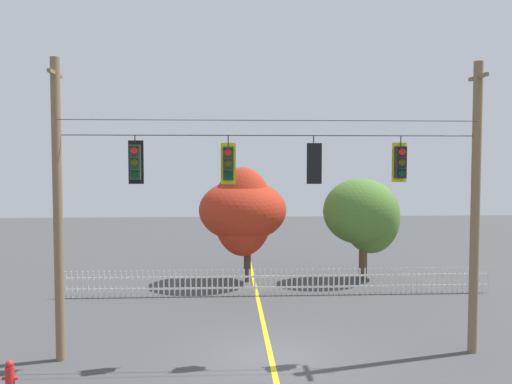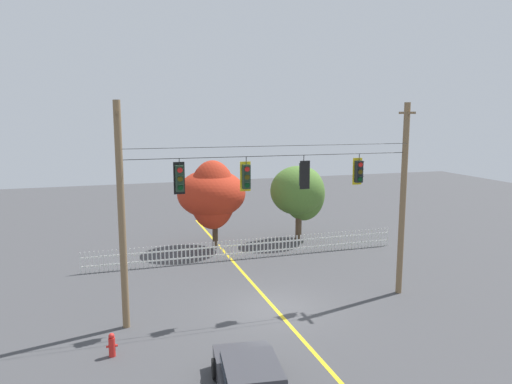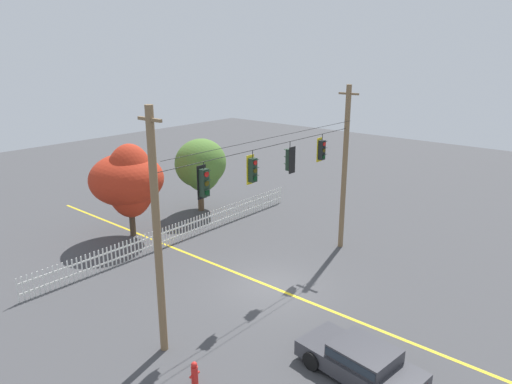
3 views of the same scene
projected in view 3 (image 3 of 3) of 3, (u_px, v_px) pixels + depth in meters
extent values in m
plane|color=#424244|center=(271.00, 287.00, 21.11)|extent=(80.00, 80.00, 0.00)
cube|color=gold|center=(271.00, 287.00, 21.11)|extent=(0.16, 36.00, 0.01)
cylinder|color=brown|center=(157.00, 236.00, 15.46)|extent=(0.27, 0.27, 8.61)
cylinder|color=brown|center=(345.00, 169.00, 24.28)|extent=(0.27, 0.27, 8.61)
cube|color=brown|center=(150.00, 119.00, 14.36)|extent=(0.10, 1.10, 0.10)
cube|color=brown|center=(349.00, 94.00, 23.18)|extent=(0.10, 1.10, 0.10)
cylinder|color=black|center=(272.00, 146.00, 19.26)|extent=(11.90, 0.02, 0.02)
cylinder|color=black|center=(277.00, 136.00, 18.98)|extent=(11.90, 0.02, 0.02)
cylinder|color=black|center=(204.00, 165.00, 16.48)|extent=(0.03, 0.03, 0.26)
cube|color=black|center=(202.00, 182.00, 16.74)|extent=(0.43, 0.02, 1.25)
cube|color=#1E3323|center=(204.00, 183.00, 16.66)|extent=(0.30, 0.24, 1.00)
cylinder|color=red|center=(207.00, 174.00, 16.48)|extent=(0.20, 0.03, 0.20)
cube|color=#1E3323|center=(207.00, 171.00, 16.42)|extent=(0.22, 0.12, 0.06)
cylinder|color=#463B09|center=(207.00, 183.00, 16.58)|extent=(0.20, 0.03, 0.20)
cube|color=#1E3323|center=(208.00, 181.00, 16.52)|extent=(0.22, 0.12, 0.06)
cylinder|color=#073513|center=(207.00, 192.00, 16.67)|extent=(0.20, 0.03, 0.20)
cube|color=#1E3323|center=(208.00, 190.00, 16.61)|extent=(0.22, 0.12, 0.06)
cylinder|color=black|center=(253.00, 154.00, 18.41)|extent=(0.03, 0.03, 0.32)
cube|color=yellow|center=(250.00, 170.00, 18.68)|extent=(0.43, 0.02, 1.19)
cube|color=#1E3323|center=(253.00, 170.00, 18.60)|extent=(0.30, 0.24, 0.96)
cylinder|color=red|center=(255.00, 163.00, 18.42)|extent=(0.20, 0.03, 0.20)
cube|color=#1E3323|center=(256.00, 160.00, 18.36)|extent=(0.22, 0.12, 0.06)
cylinder|color=#463B09|center=(255.00, 171.00, 18.51)|extent=(0.20, 0.03, 0.20)
cube|color=#1E3323|center=(256.00, 168.00, 18.45)|extent=(0.22, 0.12, 0.06)
cylinder|color=#073513|center=(255.00, 178.00, 18.60)|extent=(0.20, 0.03, 0.20)
cube|color=#1E3323|center=(256.00, 176.00, 18.54)|extent=(0.22, 0.12, 0.06)
cylinder|color=black|center=(290.00, 145.00, 20.21)|extent=(0.03, 0.03, 0.33)
cube|color=black|center=(292.00, 160.00, 20.31)|extent=(0.43, 0.02, 1.17)
cube|color=#1E3323|center=(290.00, 160.00, 20.39)|extent=(0.30, 0.24, 0.94)
cylinder|color=red|center=(287.00, 152.00, 20.38)|extent=(0.20, 0.03, 0.20)
cube|color=#1E3323|center=(287.00, 150.00, 20.38)|extent=(0.22, 0.12, 0.06)
cylinder|color=#463B09|center=(287.00, 159.00, 20.47)|extent=(0.20, 0.03, 0.20)
cube|color=#1E3323|center=(286.00, 157.00, 20.47)|extent=(0.22, 0.12, 0.06)
cylinder|color=#073513|center=(287.00, 166.00, 20.56)|extent=(0.20, 0.03, 0.20)
cube|color=#1E3323|center=(286.00, 164.00, 20.56)|extent=(0.22, 0.12, 0.06)
cylinder|color=black|center=(322.00, 137.00, 22.06)|extent=(0.03, 0.03, 0.31)
cube|color=yellow|center=(319.00, 150.00, 22.32)|extent=(0.43, 0.02, 1.15)
cube|color=black|center=(322.00, 150.00, 22.24)|extent=(0.30, 0.24, 0.93)
cylinder|color=red|center=(324.00, 144.00, 22.07)|extent=(0.20, 0.03, 0.20)
cube|color=black|center=(325.00, 142.00, 22.01)|extent=(0.22, 0.12, 0.06)
cylinder|color=#463B09|center=(324.00, 150.00, 22.16)|extent=(0.20, 0.03, 0.20)
cube|color=black|center=(325.00, 148.00, 22.10)|extent=(0.22, 0.12, 0.06)
cylinder|color=#073513|center=(324.00, 157.00, 22.25)|extent=(0.20, 0.03, 0.20)
cube|color=black|center=(325.00, 155.00, 22.19)|extent=(0.22, 0.12, 0.06)
cube|color=silver|center=(18.00, 291.00, 19.58)|extent=(0.06, 0.04, 1.13)
cube|color=silver|center=(23.00, 289.00, 19.74)|extent=(0.06, 0.04, 1.13)
cube|color=silver|center=(28.00, 287.00, 19.91)|extent=(0.06, 0.04, 1.13)
cube|color=silver|center=(34.00, 285.00, 20.07)|extent=(0.06, 0.04, 1.13)
cube|color=silver|center=(39.00, 283.00, 20.24)|extent=(0.06, 0.04, 1.13)
cube|color=silver|center=(44.00, 281.00, 20.40)|extent=(0.06, 0.04, 1.13)
cube|color=silver|center=(49.00, 279.00, 20.57)|extent=(0.06, 0.04, 1.13)
cube|color=silver|center=(54.00, 278.00, 20.73)|extent=(0.06, 0.04, 1.13)
cube|color=silver|center=(59.00, 276.00, 20.89)|extent=(0.06, 0.04, 1.13)
cube|color=silver|center=(64.00, 274.00, 21.06)|extent=(0.06, 0.04, 1.13)
cube|color=silver|center=(68.00, 272.00, 21.22)|extent=(0.06, 0.04, 1.13)
cube|color=silver|center=(73.00, 271.00, 21.39)|extent=(0.06, 0.04, 1.13)
cube|color=silver|center=(78.00, 269.00, 21.55)|extent=(0.06, 0.04, 1.13)
cube|color=silver|center=(82.00, 267.00, 21.72)|extent=(0.06, 0.04, 1.13)
cube|color=silver|center=(86.00, 266.00, 21.88)|extent=(0.06, 0.04, 1.13)
cube|color=silver|center=(91.00, 264.00, 22.04)|extent=(0.06, 0.04, 1.13)
cube|color=silver|center=(95.00, 263.00, 22.21)|extent=(0.06, 0.04, 1.13)
cube|color=silver|center=(99.00, 261.00, 22.37)|extent=(0.06, 0.04, 1.13)
cube|color=silver|center=(104.00, 260.00, 22.54)|extent=(0.06, 0.04, 1.13)
cube|color=silver|center=(108.00, 258.00, 22.70)|extent=(0.06, 0.04, 1.13)
cube|color=silver|center=(112.00, 257.00, 22.86)|extent=(0.06, 0.04, 1.13)
cube|color=silver|center=(116.00, 255.00, 23.03)|extent=(0.06, 0.04, 1.13)
cube|color=silver|center=(120.00, 254.00, 23.19)|extent=(0.06, 0.04, 1.13)
cube|color=silver|center=(124.00, 252.00, 23.36)|extent=(0.06, 0.04, 1.13)
cube|color=silver|center=(127.00, 251.00, 23.52)|extent=(0.06, 0.04, 1.13)
cube|color=silver|center=(131.00, 249.00, 23.69)|extent=(0.06, 0.04, 1.13)
cube|color=silver|center=(135.00, 248.00, 23.85)|extent=(0.06, 0.04, 1.13)
cube|color=silver|center=(139.00, 247.00, 24.01)|extent=(0.06, 0.04, 1.13)
cube|color=silver|center=(142.00, 245.00, 24.18)|extent=(0.06, 0.04, 1.13)
cube|color=silver|center=(146.00, 244.00, 24.34)|extent=(0.06, 0.04, 1.13)
cube|color=silver|center=(149.00, 243.00, 24.51)|extent=(0.06, 0.04, 1.13)
cube|color=silver|center=(153.00, 242.00, 24.67)|extent=(0.06, 0.04, 1.13)
cube|color=silver|center=(156.00, 240.00, 24.84)|extent=(0.06, 0.04, 1.13)
cube|color=silver|center=(160.00, 239.00, 25.00)|extent=(0.06, 0.04, 1.13)
cube|color=silver|center=(163.00, 238.00, 25.16)|extent=(0.06, 0.04, 1.13)
cube|color=silver|center=(166.00, 237.00, 25.33)|extent=(0.06, 0.04, 1.13)
cube|color=silver|center=(170.00, 235.00, 25.49)|extent=(0.06, 0.04, 1.13)
cube|color=silver|center=(173.00, 234.00, 25.66)|extent=(0.06, 0.04, 1.13)
cube|color=silver|center=(176.00, 233.00, 25.82)|extent=(0.06, 0.04, 1.13)
cube|color=silver|center=(179.00, 232.00, 25.99)|extent=(0.06, 0.04, 1.13)
cube|color=silver|center=(182.00, 231.00, 26.15)|extent=(0.06, 0.04, 1.13)
cube|color=silver|center=(185.00, 230.00, 26.31)|extent=(0.06, 0.04, 1.13)
cube|color=silver|center=(188.00, 229.00, 26.48)|extent=(0.06, 0.04, 1.13)
cube|color=silver|center=(191.00, 228.00, 26.64)|extent=(0.06, 0.04, 1.13)
cube|color=silver|center=(194.00, 226.00, 26.81)|extent=(0.06, 0.04, 1.13)
cube|color=silver|center=(197.00, 225.00, 26.97)|extent=(0.06, 0.04, 1.13)
cube|color=silver|center=(200.00, 224.00, 27.14)|extent=(0.06, 0.04, 1.13)
cube|color=silver|center=(203.00, 223.00, 27.30)|extent=(0.06, 0.04, 1.13)
cube|color=silver|center=(206.00, 222.00, 27.46)|extent=(0.06, 0.04, 1.13)
cube|color=silver|center=(208.00, 221.00, 27.63)|extent=(0.06, 0.04, 1.13)
cube|color=silver|center=(211.00, 220.00, 27.79)|extent=(0.06, 0.04, 1.13)
cube|color=silver|center=(214.00, 219.00, 27.96)|extent=(0.06, 0.04, 1.13)
cube|color=silver|center=(217.00, 218.00, 28.12)|extent=(0.06, 0.04, 1.13)
cube|color=silver|center=(219.00, 217.00, 28.28)|extent=(0.06, 0.04, 1.13)
cube|color=silver|center=(222.00, 216.00, 28.45)|extent=(0.06, 0.04, 1.13)
cube|color=silver|center=(224.00, 215.00, 28.61)|extent=(0.06, 0.04, 1.13)
cube|color=silver|center=(227.00, 214.00, 28.78)|extent=(0.06, 0.04, 1.13)
cube|color=silver|center=(230.00, 214.00, 28.94)|extent=(0.06, 0.04, 1.13)
cube|color=silver|center=(232.00, 213.00, 29.11)|extent=(0.06, 0.04, 1.13)
cube|color=silver|center=(235.00, 212.00, 29.27)|extent=(0.06, 0.04, 1.13)
cube|color=silver|center=(237.00, 211.00, 29.43)|extent=(0.06, 0.04, 1.13)
cube|color=silver|center=(239.00, 210.00, 29.60)|extent=(0.06, 0.04, 1.13)
cube|color=silver|center=(242.00, 209.00, 29.76)|extent=(0.06, 0.04, 1.13)
cube|color=silver|center=(244.00, 208.00, 29.93)|extent=(0.06, 0.04, 1.13)
cube|color=silver|center=(247.00, 207.00, 30.09)|extent=(0.06, 0.04, 1.13)
cube|color=silver|center=(249.00, 207.00, 30.26)|extent=(0.06, 0.04, 1.13)
cube|color=silver|center=(251.00, 206.00, 30.42)|extent=(0.06, 0.04, 1.13)
cube|color=silver|center=(253.00, 205.00, 30.58)|extent=(0.06, 0.04, 1.13)
cube|color=silver|center=(256.00, 204.00, 30.75)|extent=(0.06, 0.04, 1.13)
cube|color=silver|center=(258.00, 203.00, 30.91)|extent=(0.06, 0.04, 1.13)
cube|color=silver|center=(260.00, 202.00, 31.08)|extent=(0.06, 0.04, 1.13)
cube|color=silver|center=(262.00, 202.00, 31.24)|extent=(0.06, 0.04, 1.13)
cube|color=silver|center=(264.00, 201.00, 31.41)|extent=(0.06, 0.04, 1.13)
cube|color=silver|center=(266.00, 200.00, 31.57)|extent=(0.06, 0.04, 1.13)
cube|color=silver|center=(269.00, 199.00, 31.73)|extent=(0.06, 0.04, 1.13)
cube|color=silver|center=(271.00, 199.00, 31.90)|extent=(0.06, 0.04, 1.13)
cube|color=silver|center=(273.00, 198.00, 32.06)|extent=(0.06, 0.04, 1.13)
cube|color=silver|center=(275.00, 197.00, 32.23)|extent=(0.06, 0.04, 1.13)
cube|color=silver|center=(277.00, 196.00, 32.39)|extent=(0.06, 0.04, 1.13)
cube|color=silver|center=(279.00, 196.00, 32.56)|extent=(0.06, 0.04, 1.13)
cube|color=silver|center=(281.00, 195.00, 32.72)|extent=(0.06, 0.04, 1.13)
cube|color=silver|center=(182.00, 234.00, 26.23)|extent=(18.03, 0.03, 0.08)
cube|color=silver|center=(182.00, 227.00, 26.10)|extent=(18.03, 0.03, 0.08)
cylinder|color=#473828|center=(132.00, 218.00, 26.73)|extent=(0.33, 0.33, 2.15)
ellipsoid|color=#B22D19|center=(131.00, 181.00, 25.61)|extent=(2.79, 2.33, 4.13)
ellipsoid|color=#B22D19|center=(127.00, 179.00, 25.83)|extent=(4.10, 4.00, 2.89)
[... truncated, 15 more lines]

